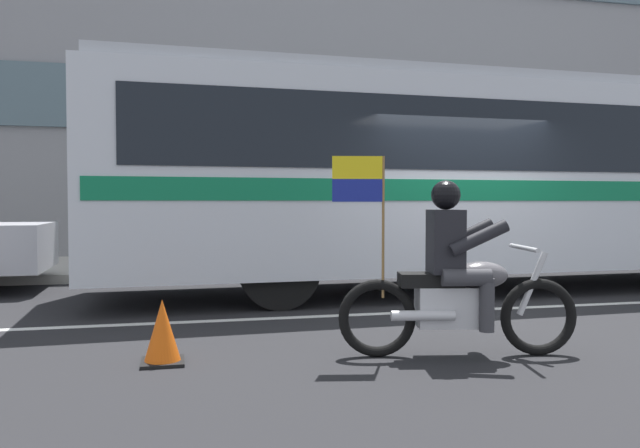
% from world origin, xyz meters
% --- Properties ---
extents(ground_plane, '(60.00, 60.00, 0.00)m').
position_xyz_m(ground_plane, '(0.00, 0.00, 0.00)').
color(ground_plane, black).
extents(sidewalk_curb, '(28.00, 3.80, 0.15)m').
position_xyz_m(sidewalk_curb, '(0.00, 5.10, 0.07)').
color(sidewalk_curb, '#B7B2A8').
rests_on(sidewalk_curb, ground_plane).
extents(lane_center_stripe, '(26.60, 0.14, 0.01)m').
position_xyz_m(lane_center_stripe, '(0.00, -0.60, 0.00)').
color(lane_center_stripe, silver).
rests_on(lane_center_stripe, ground_plane).
extents(office_building_facade, '(28.00, 0.89, 10.67)m').
position_xyz_m(office_building_facade, '(0.00, 7.39, 5.34)').
color(office_building_facade, gray).
rests_on(office_building_facade, ground_plane).
extents(transit_bus, '(13.34, 3.04, 3.22)m').
position_xyz_m(transit_bus, '(1.63, 1.19, 1.88)').
color(transit_bus, silver).
rests_on(transit_bus, ground_plane).
extents(motorcycle_with_rider, '(2.17, 0.71, 1.78)m').
position_xyz_m(motorcycle_with_rider, '(-1.35, -2.72, 0.67)').
color(motorcycle_with_rider, black).
rests_on(motorcycle_with_rider, ground_plane).
extents(fire_hydrant, '(0.22, 0.30, 0.75)m').
position_xyz_m(fire_hydrant, '(-0.55, 3.96, 0.52)').
color(fire_hydrant, red).
rests_on(fire_hydrant, sidewalk_curb).
extents(traffic_cone, '(0.36, 0.36, 0.55)m').
position_xyz_m(traffic_cone, '(-3.88, -2.40, 0.26)').
color(traffic_cone, '#EA590F').
rests_on(traffic_cone, ground_plane).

